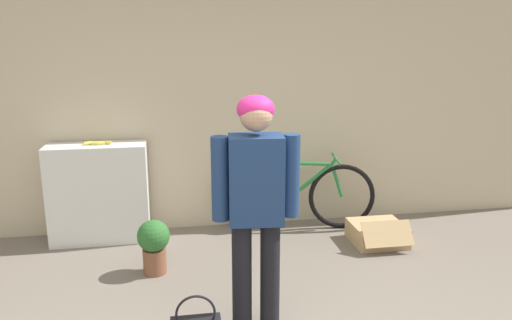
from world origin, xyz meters
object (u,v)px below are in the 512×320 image
(bicycle, at_px, (296,195))
(cardboard_box, at_px, (377,233))
(person, at_px, (256,193))
(banana, at_px, (97,143))
(potted_plant, at_px, (154,243))

(bicycle, relative_size, cardboard_box, 3.03)
(bicycle, bearing_deg, person, -102.96)
(banana, distance_m, cardboard_box, 2.83)
(banana, relative_size, cardboard_box, 0.53)
(person, bearing_deg, cardboard_box, 46.67)
(potted_plant, bearing_deg, banana, 122.50)
(bicycle, relative_size, potted_plant, 3.47)
(banana, bearing_deg, bicycle, -0.11)
(person, height_order, banana, person)
(bicycle, xyz_separation_m, potted_plant, (-1.42, -0.81, -0.10))
(banana, height_order, cardboard_box, banana)
(person, bearing_deg, potted_plant, 132.55)
(cardboard_box, bearing_deg, person, -138.62)
(cardboard_box, relative_size, potted_plant, 1.15)
(potted_plant, bearing_deg, person, -52.74)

